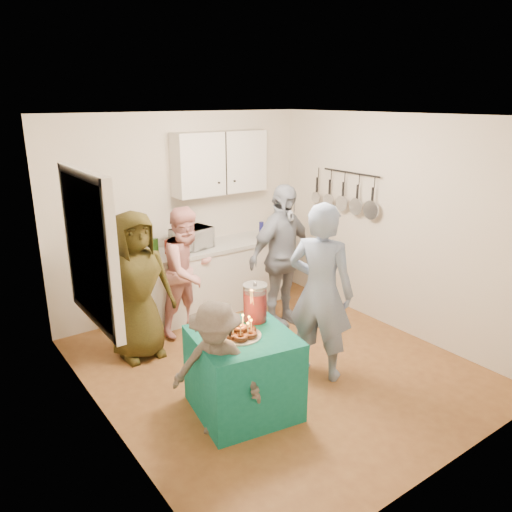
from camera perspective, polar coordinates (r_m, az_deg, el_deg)
floor at (r=5.52m, az=2.18°, el=-12.37°), size 4.00×4.00×0.00m
ceiling at (r=4.78m, az=2.55°, el=15.73°), size 4.00×4.00×0.00m
back_wall at (r=6.63m, az=-8.39°, el=4.74°), size 3.60×3.60×0.00m
left_wall at (r=4.19m, az=-17.48°, el=-3.57°), size 4.00×4.00×0.00m
right_wall at (r=6.23m, az=15.52°, el=3.45°), size 4.00×4.00×0.00m
window_night at (r=4.39m, az=-18.68°, el=0.73°), size 0.04×1.00×1.20m
counter at (r=6.72m, az=-5.36°, el=-2.73°), size 2.20×0.58×0.86m
countertop at (r=6.57m, az=-5.47°, el=0.99°), size 2.24×0.62×0.05m
upper_cabinet at (r=6.63m, az=-4.14°, el=10.59°), size 1.30×0.30×0.80m
pot_rack at (r=6.56m, az=10.54°, el=7.17°), size 0.12×1.00×0.60m
microwave at (r=6.42m, az=-7.34°, el=2.01°), size 0.55×0.43×0.27m
party_table at (r=4.64m, az=-1.47°, el=-13.19°), size 0.98×0.98×0.76m
donut_cake at (r=4.39m, az=-1.87°, el=-8.10°), size 0.38×0.38×0.18m
punch_jar at (r=4.66m, az=-0.12°, el=-5.47°), size 0.22×0.22×0.34m
man_birthday at (r=5.01m, az=7.39°, el=-4.12°), size 0.71×0.80×1.83m
woman_back_left at (r=5.52m, az=-13.45°, el=-3.36°), size 0.81×0.53×1.65m
woman_back_center at (r=6.03m, az=-7.78°, el=-1.68°), size 0.91×0.80×1.56m
woman_back_right at (r=6.12m, az=2.96°, el=-0.10°), size 1.10×0.59×1.79m
child_near_left at (r=4.25m, az=-4.54°, el=-12.87°), size 0.83×0.89×1.21m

